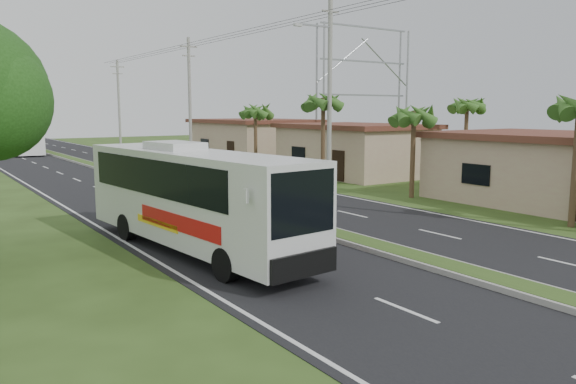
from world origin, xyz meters
TOP-DOWN VIEW (x-y plane):
  - ground at (0.00, 0.00)m, footprint 180.00×180.00m
  - road_asphalt at (0.00, 20.00)m, footprint 14.00×160.00m
  - median_strip at (0.00, 20.00)m, footprint 1.20×160.00m
  - lane_edge_left at (-6.70, 20.00)m, footprint 0.12×160.00m
  - lane_edge_right at (6.70, 20.00)m, footprint 0.12×160.00m
  - shop_near at (14.00, 6.00)m, footprint 8.60×12.60m
  - shop_mid at (14.00, 22.00)m, footprint 7.60×10.60m
  - shop_far at (14.00, 36.00)m, footprint 8.60×11.60m
  - palm_verge_b at (9.40, 12.00)m, footprint 2.40×2.40m
  - palm_verge_c at (8.80, 19.00)m, footprint 2.40×2.40m
  - palm_verge_d at (9.30, 28.00)m, footprint 2.40×2.40m
  - palm_behind_shop at (17.50, 15.00)m, footprint 2.40×2.40m
  - utility_pole_b at (8.47, 18.00)m, footprint 3.20×0.28m
  - utility_pole_c at (8.50, 38.00)m, footprint 1.60×0.28m
  - utility_pole_d at (8.50, 58.00)m, footprint 1.60×0.28m
  - billboard_lattice at (22.00, 30.00)m, footprint 10.18×1.18m
  - coach_bus_main at (-5.20, 7.96)m, footprint 3.30×11.23m
  - coach_bus_far at (-2.33, 57.88)m, footprint 3.35×12.94m
  - motorcyclist at (-0.47, 13.01)m, footprint 2.07×1.02m

SIDE VIEW (x-z plane):
  - ground at x=0.00m, z-range 0.00..0.00m
  - lane_edge_left at x=-6.70m, z-range 0.00..0.00m
  - lane_edge_right at x=6.70m, z-range 0.00..0.00m
  - road_asphalt at x=0.00m, z-range 0.00..0.02m
  - median_strip at x=0.00m, z-range 0.01..0.20m
  - motorcyclist at x=-0.47m, z-range -0.31..1.80m
  - shop_near at x=14.00m, z-range 0.02..3.54m
  - shop_mid at x=14.00m, z-range 0.02..3.69m
  - shop_far at x=14.00m, z-range 0.02..3.84m
  - coach_bus_main at x=-5.20m, z-range 0.18..3.76m
  - coach_bus_far at x=-2.33m, z-range 0.25..3.99m
  - palm_verge_b at x=9.40m, z-range 1.83..6.88m
  - palm_verge_d at x=9.30m, z-range 1.92..7.17m
  - palm_behind_shop at x=17.50m, z-range 2.11..7.76m
  - palm_verge_c at x=8.80m, z-range 2.20..8.05m
  - utility_pole_d at x=8.50m, z-range 0.17..10.67m
  - utility_pole_c at x=8.50m, z-range 0.17..11.17m
  - utility_pole_b at x=8.47m, z-range 0.26..12.26m
  - billboard_lattice at x=22.00m, z-range 0.79..12.86m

